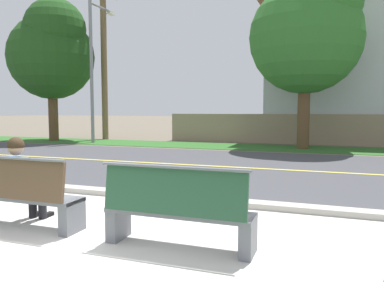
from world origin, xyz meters
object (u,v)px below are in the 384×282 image
at_px(bench_right, 177,211).
at_px(streetlamp, 94,62).
at_px(bench_left, 19,196).
at_px(palm_tree_tall, 103,10).
at_px(seated_person_blue, 22,177).
at_px(shade_tree_left, 309,29).
at_px(shade_tree_far_left, 52,50).

height_order(bench_right, streetlamp, streetlamp).
distance_m(bench_left, palm_tree_tall, 16.74).
bearing_deg(palm_tree_tall, bench_right, -54.68).
bearing_deg(streetlamp, seated_person_blue, -60.27).
height_order(shade_tree_left, palm_tree_tall, palm_tree_tall).
bearing_deg(shade_tree_far_left, palm_tree_tall, 43.57).
bearing_deg(streetlamp, bench_left, -60.29).
height_order(streetlamp, shade_tree_far_left, shade_tree_far_left).
xyz_separation_m(bench_left, bench_right, (2.33, 0.00, 0.00)).
relative_size(bench_left, shade_tree_left, 0.24).
xyz_separation_m(shade_tree_left, palm_tree_tall, (-10.51, 1.59, 2.01)).
bearing_deg(palm_tree_tall, shade_tree_far_left, -136.43).
bearing_deg(seated_person_blue, bench_right, -4.01).
xyz_separation_m(bench_left, palm_tree_tall, (-7.33, 13.63, 6.39)).
bearing_deg(streetlamp, shade_tree_left, 1.25).
distance_m(bench_right, streetlamp, 15.30).
distance_m(bench_right, seated_person_blue, 2.44).
distance_m(bench_right, shade_tree_left, 12.83).
relative_size(seated_person_blue, streetlamp, 0.18).
xyz_separation_m(bench_left, shade_tree_far_left, (-9.19, 11.85, 4.13)).
height_order(seated_person_blue, shade_tree_far_left, shade_tree_far_left).
height_order(streetlamp, shade_tree_left, shade_tree_left).
height_order(bench_right, shade_tree_far_left, shade_tree_far_left).
bearing_deg(bench_right, shade_tree_far_left, 134.20).
distance_m(streetlamp, shade_tree_far_left, 2.54).
height_order(seated_person_blue, palm_tree_tall, palm_tree_tall).
relative_size(seated_person_blue, shade_tree_far_left, 0.18).
bearing_deg(bench_right, bench_left, 180.00).
relative_size(bench_left, bench_right, 1.00).
xyz_separation_m(streetlamp, palm_tree_tall, (-0.58, 1.81, 2.91)).
xyz_separation_m(shade_tree_far_left, shade_tree_left, (12.38, 0.18, 0.24)).
distance_m(shade_tree_left, palm_tree_tall, 10.82).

